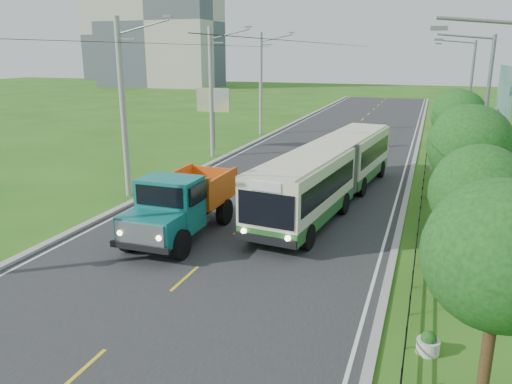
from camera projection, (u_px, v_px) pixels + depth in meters
The scene contains 29 objects.
ground at pixel (185, 279), 18.53m from camera, with size 240.00×240.00×0.00m, color #275A15.
road at pixel (310, 166), 36.69m from camera, with size 14.00×120.00×0.02m, color #28282B.
curb_left at pixel (220, 159), 38.98m from camera, with size 0.40×120.00×0.15m, color #9E9E99.
curb_right at pixel (411, 173), 34.40m from camera, with size 0.30×120.00×0.10m, color #9E9E99.
edge_line_left at pixel (227, 160), 38.81m from camera, with size 0.12×120.00×0.00m, color silver.
edge_line_right at pixel (404, 173), 34.56m from camera, with size 0.12×120.00×0.00m, color silver.
centre_dash at pixel (185, 278), 18.53m from camera, with size 0.12×2.20×0.00m, color yellow.
railing_right at pixel (422, 193), 28.61m from camera, with size 0.04×40.00×0.60m, color black.
pole_near at pixel (123, 108), 27.97m from camera, with size 3.51×0.32×10.00m.
pole_mid at pixel (212, 92), 38.86m from camera, with size 3.51×0.32×10.00m.
pole_far at pixel (261, 83), 49.76m from camera, with size 3.51×0.32×10.00m.
tree_front at pixel (502, 261), 10.87m from camera, with size 3.36×3.41×5.60m.
tree_second at pixel (480, 197), 16.37m from camera, with size 3.18×3.26×5.30m.
tree_third at pixel (471, 151), 21.70m from camera, with size 3.60×3.62×6.00m.
tree_fourth at pixel (463, 138), 27.25m from camera, with size 3.24×3.31×5.40m.
tree_fifth at pixel (460, 120), 32.63m from camera, with size 3.48×3.52×5.80m.
tree_back at pixel (456, 113), 38.13m from camera, with size 3.30×3.36×5.50m.
streetlight_mid at pixel (482, 115), 26.52m from camera, with size 3.02×0.20×9.07m.
streetlight_far at pixel (468, 94), 39.23m from camera, with size 3.02×0.20×9.07m.
planter_front at pixel (428, 344), 13.89m from camera, with size 0.64×0.64×0.67m.
planter_near at pixel (432, 244), 21.16m from camera, with size 0.64×0.64×0.67m.
planter_mid at pixel (433, 195), 28.42m from camera, with size 0.64×0.64×0.67m.
planter_far at pixel (434, 166), 35.68m from camera, with size 0.64×0.64×0.67m.
billboard_left at pixel (213, 104), 42.31m from camera, with size 3.00×0.20×5.20m.
billboard_right at pixel (504, 98), 31.32m from camera, with size 0.24×6.00×7.30m.
apartment_near at pixel (159, 22), 118.31m from camera, with size 28.00×14.00×30.00m, color #B7B2A3.
apartment_far at pixel (129, 35), 149.54m from camera, with size 24.00×14.00×26.00m, color #B7B2A3.
bus at pixel (331, 169), 27.26m from camera, with size 4.65×17.18×3.28m.
dump_truck at pixel (181, 200), 22.45m from camera, with size 2.80×7.07×2.96m.
Camera 1 is at (8.13, -15.13, 8.13)m, focal length 35.00 mm.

